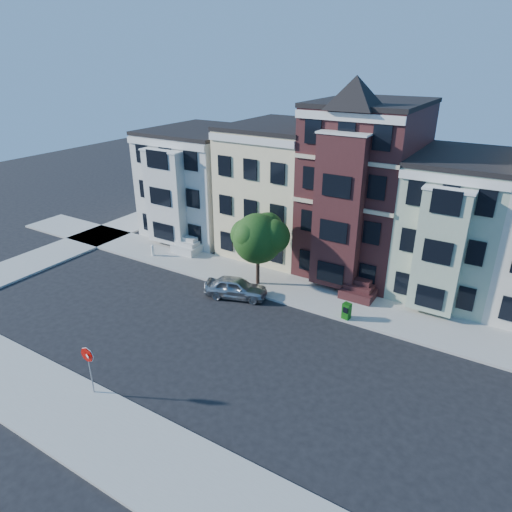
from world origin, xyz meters
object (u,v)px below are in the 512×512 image
Objects in this scene: parked_car at (236,288)px; newspaper_box at (347,311)px; stop_sign at (90,367)px; fire_hydrant at (153,251)px; street_tree at (258,242)px.

parked_car is 4.06× the size of newspaper_box.
parked_car is 11.72m from stop_sign.
stop_sign is (9.04, -13.68, 1.09)m from fire_hydrant.
fire_hydrant is (-9.81, -0.27, -2.84)m from street_tree.
fire_hydrant is at bearing -178.43° from street_tree.
parked_car reaches higher than newspaper_box.
fire_hydrant is at bearing -172.40° from newspaper_box.
street_tree is 10.22m from fire_hydrant.
stop_sign reaches higher than fire_hydrant.
fire_hydrant is at bearing 142.45° from stop_sign.
stop_sign reaches higher than parked_car.
street_tree is 7.70m from newspaper_box.
newspaper_box is 16.96m from fire_hydrant.
street_tree reaches higher than stop_sign.
parked_car is at bearing -160.99° from newspaper_box.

